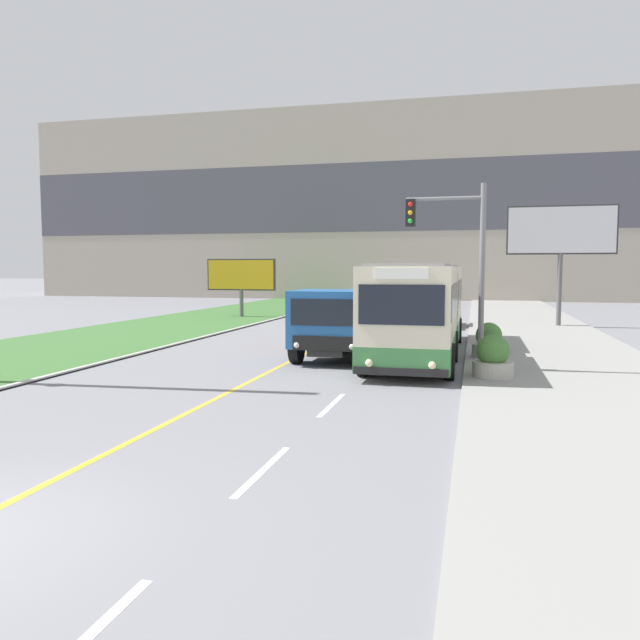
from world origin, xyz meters
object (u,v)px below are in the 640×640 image
object	(u,v)px
car_distant	(435,313)
planter_round_second	(489,342)
dump_truck	(340,324)
billboard_small	(241,276)
planter_round_near	(493,358)
traffic_light_mast	(458,252)
billboard_large	(561,234)
city_bus	(421,309)

from	to	relation	value
car_distant	planter_round_second	size ratio (longest dim) A/B	3.75
dump_truck	planter_round_second	bearing A→B (deg)	12.39
planter_round_second	billboard_small	bearing A→B (deg)	134.12
car_distant	planter_round_near	xyz separation A→B (m)	(2.48, -15.57, -0.11)
dump_truck	traffic_light_mast	xyz separation A→B (m)	(3.84, -1.57, 2.30)
car_distant	planter_round_second	bearing A→B (deg)	-78.16
car_distant	billboard_small	bearing A→B (deg)	164.99
billboard_large	billboard_small	distance (m)	18.44
billboard_large	planter_round_near	size ratio (longest dim) A/B	5.36
city_bus	planter_round_second	size ratio (longest dim) A/B	10.68
car_distant	traffic_light_mast	size ratio (longest dim) A/B	0.79
billboard_small	planter_round_second	world-z (taller)	billboard_small
city_bus	planter_round_second	distance (m)	2.57
billboard_large	dump_truck	bearing A→B (deg)	-121.85
car_distant	billboard_large	bearing A→B (deg)	9.01
car_distant	planter_round_second	distance (m)	11.94
billboard_large	city_bus	bearing A→B (deg)	-116.43
planter_round_near	planter_round_second	xyz separation A→B (m)	(-0.03, 3.88, -0.00)
dump_truck	planter_round_second	xyz separation A→B (m)	(4.81, 1.06, -0.60)
city_bus	planter_round_near	world-z (taller)	city_bus
city_bus	dump_truck	world-z (taller)	city_bus
billboard_large	billboard_small	size ratio (longest dim) A/B	1.41
traffic_light_mast	planter_round_near	size ratio (longest dim) A/B	4.70
planter_round_near	billboard_small	bearing A→B (deg)	127.64
planter_round_near	planter_round_second	size ratio (longest dim) A/B	1.01
billboard_small	city_bus	bearing A→B (deg)	-49.59
traffic_light_mast	planter_round_second	distance (m)	4.03
city_bus	traffic_light_mast	world-z (taller)	traffic_light_mast
traffic_light_mast	billboard_large	size ratio (longest dim) A/B	0.88
planter_round_near	planter_round_second	bearing A→B (deg)	90.49
city_bus	planter_round_second	xyz separation A→B (m)	(2.28, -0.61, -1.02)
planter_round_second	car_distant	bearing A→B (deg)	101.84
traffic_light_mast	billboard_small	bearing A→B (deg)	127.56
billboard_large	planter_round_second	distance (m)	13.83
planter_round_near	planter_round_second	world-z (taller)	planter_round_near
billboard_small	planter_round_second	size ratio (longest dim) A/B	3.83
dump_truck	car_distant	world-z (taller)	dump_truck
billboard_large	planter_round_second	bearing A→B (deg)	-106.33
dump_truck	planter_round_near	distance (m)	5.64
billboard_small	planter_round_near	size ratio (longest dim) A/B	3.80
traffic_light_mast	planter_round_near	distance (m)	3.31
city_bus	planter_round_second	bearing A→B (deg)	-14.89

